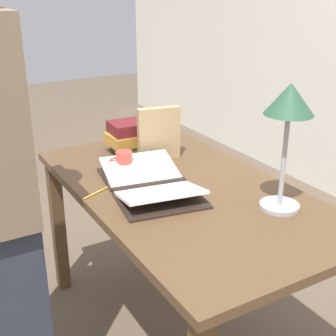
% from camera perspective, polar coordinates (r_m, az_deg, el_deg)
% --- Properties ---
extents(ground_plane, '(12.00, 12.00, 0.00)m').
position_cam_1_polar(ground_plane, '(2.30, 1.57, -19.80)').
color(ground_plane, brown).
extents(reading_desk, '(1.40, 0.78, 0.76)m').
position_cam_1_polar(reading_desk, '(1.93, 1.77, -5.03)').
color(reading_desk, brown).
rests_on(reading_desk, ground_plane).
extents(open_book, '(0.56, 0.40, 0.07)m').
position_cam_1_polar(open_book, '(1.87, -2.24, -1.85)').
color(open_book, black).
rests_on(open_book, reading_desk).
extents(book_stack_tall, '(0.18, 0.29, 0.15)m').
position_cam_1_polar(book_stack_tall, '(2.27, -3.80, 3.95)').
color(book_stack_tall, brown).
rests_on(book_stack_tall, reading_desk).
extents(book_standing_upright, '(0.08, 0.20, 0.24)m').
position_cam_1_polar(book_standing_upright, '(2.15, -1.12, 4.24)').
color(book_standing_upright, tan).
rests_on(book_standing_upright, reading_desk).
extents(reading_lamp, '(0.17, 0.17, 0.46)m').
position_cam_1_polar(reading_lamp, '(1.64, 14.50, 6.67)').
color(reading_lamp, '#ADADB2').
rests_on(reading_lamp, reading_desk).
extents(coffee_mug, '(0.07, 0.10, 0.10)m').
position_cam_1_polar(coffee_mug, '(2.02, -5.41, 0.71)').
color(coffee_mug, '#B74238').
rests_on(coffee_mug, reading_desk).
extents(pencil, '(0.07, 0.14, 0.01)m').
position_cam_1_polar(pencil, '(1.85, -8.63, -2.95)').
color(pencil, gold).
rests_on(pencil, reading_desk).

